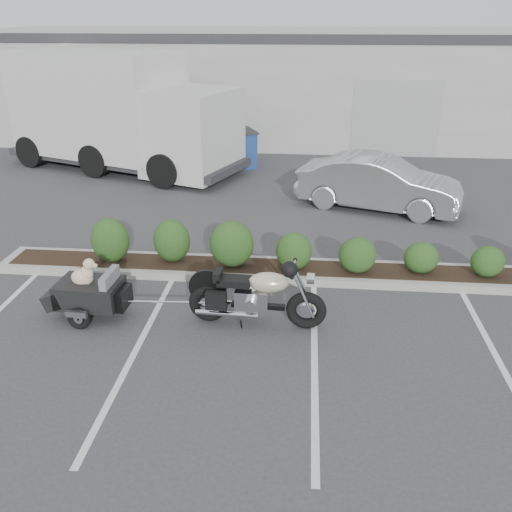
# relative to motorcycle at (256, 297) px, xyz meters

# --- Properties ---
(ground) EXTENTS (90.00, 90.00, 0.00)m
(ground) POSITION_rel_motorcycle_xyz_m (-0.25, -0.29, -0.52)
(ground) COLOR #38383A
(ground) RESTS_ON ground
(planter_kerb) EXTENTS (12.00, 1.00, 0.15)m
(planter_kerb) POSITION_rel_motorcycle_xyz_m (0.75, 1.91, -0.44)
(planter_kerb) COLOR #9E9E93
(planter_kerb) RESTS_ON ground
(building) EXTENTS (26.00, 10.00, 4.00)m
(building) POSITION_rel_motorcycle_xyz_m (-0.25, 16.71, 1.48)
(building) COLOR #9EA099
(building) RESTS_ON ground
(motorcycle) EXTENTS (2.26, 0.76, 1.30)m
(motorcycle) POSITION_rel_motorcycle_xyz_m (0.00, 0.00, 0.00)
(motorcycle) COLOR black
(motorcycle) RESTS_ON ground
(pet_trailer) EXTENTS (1.81, 1.01, 1.08)m
(pet_trailer) POSITION_rel_motorcycle_xyz_m (-2.78, 0.02, -0.07)
(pet_trailer) COLOR black
(pet_trailer) RESTS_ON ground
(sedan) EXTENTS (4.35, 2.67, 1.35)m
(sedan) POSITION_rel_motorcycle_xyz_m (2.60, 6.01, 0.16)
(sedan) COLOR silver
(sedan) RESTS_ON ground
(dumpster) EXTENTS (2.12, 1.83, 1.17)m
(dumpster) POSITION_rel_motorcycle_xyz_m (-1.85, 9.78, 0.08)
(dumpster) COLOR navy
(dumpster) RESTS_ON ground
(delivery_truck) EXTENTS (8.22, 5.14, 3.59)m
(delivery_truck) POSITION_rel_motorcycle_xyz_m (-5.14, 9.28, 1.21)
(delivery_truck) COLOR beige
(delivery_truck) RESTS_ON ground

